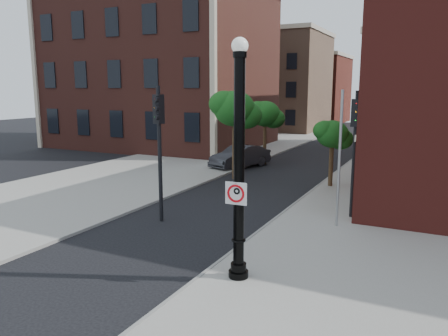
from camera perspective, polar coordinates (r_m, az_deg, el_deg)
The scene contains 16 objects.
ground at distance 14.67m, azimuth -8.39°, elevation -11.34°, with size 120.00×120.00×0.00m, color black.
sidewalk_right at distance 21.86m, azimuth 20.80°, elevation -4.44°, with size 8.00×60.00×0.12m, color gray.
sidewalk_left at distance 34.09m, azimuth -3.53°, elevation 1.37°, with size 10.00×50.00×0.12m, color gray.
curb_edge at distance 22.55m, azimuth 10.77°, elevation -3.46°, with size 0.10×60.00×0.14m, color gray.
victorian_building at distance 42.58m, azimuth -7.95°, elevation 14.82°, with size 18.60×14.60×17.95m.
bg_building_tan_a at distance 58.60m, azimuth 6.83°, elevation 10.93°, with size 12.00×12.00×12.00m, color #845E48.
bg_building_red at distance 71.92m, azimuth 10.66°, elevation 9.92°, with size 12.00×12.00×10.00m, color maroon.
lamppost at distance 11.87m, azimuth 1.98°, elevation -0.82°, with size 0.57×0.57×6.70m.
no_parking_sign at distance 11.83m, azimuth 1.59°, elevation -3.31°, with size 0.63×0.09×0.63m.
parked_car at distance 30.04m, azimuth 2.13°, elevation 1.52°, with size 1.62×4.64×1.53m, color #2D2E32.
traffic_signal_left at distance 17.59m, azimuth -8.49°, elevation 4.75°, with size 0.39×0.47×5.50m.
traffic_signal_right at distance 18.40m, azimuth 16.78°, elevation 4.26°, with size 0.40×0.46×5.31m.
utility_pole at distance 17.14m, azimuth 14.83°, elevation 0.89°, with size 0.11×0.11×5.35m, color #999999.
street_tree_a at distance 25.92m, azimuth 1.46°, elevation 7.63°, with size 2.92×2.64×5.26m.
street_tree_b at distance 31.08m, azimuth 5.48°, elevation 6.95°, with size 2.50×2.26×4.51m.
street_tree_c at distance 24.26m, azimuth 14.03°, elevation 4.19°, with size 2.05×1.86×3.70m.
Camera 1 is at (7.90, -11.11, 5.41)m, focal length 35.00 mm.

